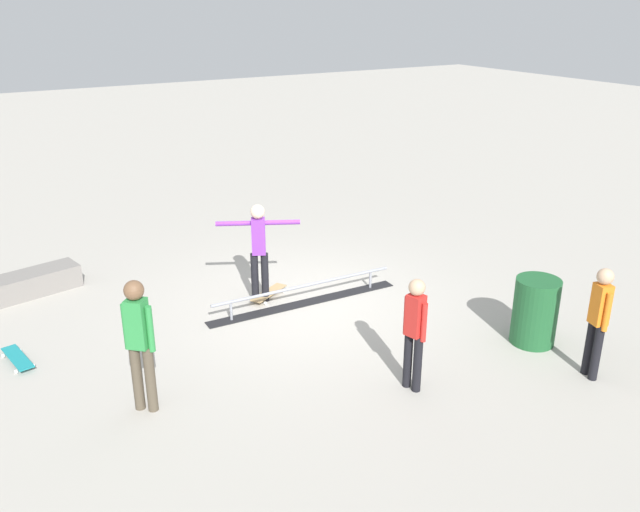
% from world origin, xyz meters
% --- Properties ---
extents(ground_plane, '(60.00, 60.00, 0.00)m').
position_xyz_m(ground_plane, '(0.00, 0.00, 0.00)').
color(ground_plane, '#ADA89E').
extents(grind_rail, '(3.34, 0.35, 0.34)m').
position_xyz_m(grind_rail, '(-0.02, -0.00, 0.15)').
color(grind_rail, black).
rests_on(grind_rail, ground_plane).
extents(skate_ledge, '(2.48, 1.02, 0.38)m').
position_xyz_m(skate_ledge, '(4.17, -2.58, 0.19)').
color(skate_ledge, gray).
rests_on(skate_ledge, ground_plane).
extents(skater_main, '(1.22, 0.66, 1.65)m').
position_xyz_m(skater_main, '(0.55, -0.46, 0.96)').
color(skater_main, black).
rests_on(skater_main, ground_plane).
extents(skateboard_main, '(0.79, 0.57, 0.09)m').
position_xyz_m(skateboard_main, '(0.38, -0.51, 0.07)').
color(skateboard_main, tan).
rests_on(skateboard_main, ground_plane).
extents(bystander_orange_shirt, '(0.22, 0.35, 1.53)m').
position_xyz_m(bystander_orange_shirt, '(-2.16, 3.84, 0.87)').
color(bystander_orange_shirt, black).
rests_on(bystander_orange_shirt, ground_plane).
extents(bystander_red_shirt, '(0.22, 0.35, 1.51)m').
position_xyz_m(bystander_red_shirt, '(0.03, 2.88, 0.86)').
color(bystander_red_shirt, black).
rests_on(bystander_red_shirt, ground_plane).
extents(bystander_green_shirt, '(0.33, 0.32, 1.70)m').
position_xyz_m(bystander_green_shirt, '(3.08, 1.61, 0.96)').
color(bystander_green_shirt, brown).
rests_on(bystander_green_shirt, ground_plane).
extents(loose_skateboard_teal, '(0.36, 0.82, 0.09)m').
position_xyz_m(loose_skateboard_teal, '(4.28, -0.36, 0.07)').
color(loose_skateboard_teal, teal).
rests_on(loose_skateboard_teal, ground_plane).
extents(trash_bin, '(0.63, 0.63, 0.98)m').
position_xyz_m(trash_bin, '(-2.22, 2.80, 0.49)').
color(trash_bin, '#1E592D').
rests_on(trash_bin, ground_plane).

